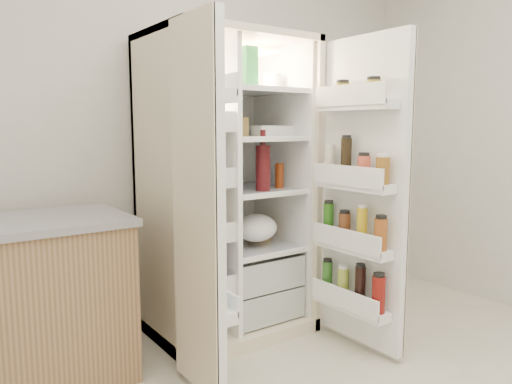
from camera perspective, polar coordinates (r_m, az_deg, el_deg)
wall_back at (r=3.20m, az=-9.53°, el=9.03°), size 4.00×0.02×2.70m
refrigerator at (r=3.02m, az=-3.58°, el=-2.30°), size 0.92×0.70×1.80m
freezer_door at (r=2.23m, az=-6.75°, el=-2.08°), size 0.15×0.40×1.72m
fridge_door at (r=2.77m, az=12.32°, el=-0.67°), size 0.17×0.58×1.72m
kitchen_counter at (r=2.63m, az=-27.45°, el=-12.07°), size 1.15×0.61×0.83m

